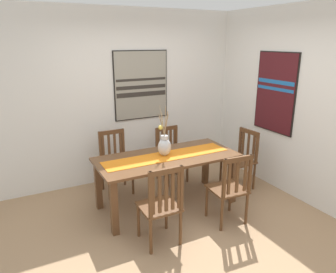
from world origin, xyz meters
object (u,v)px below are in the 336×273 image
Objects in this scene: chair_0 at (241,159)px; painting_on_side_wall at (276,93)px; dining_table at (167,163)px; chair_1 at (161,204)px; chair_2 at (115,161)px; chair_3 at (230,188)px; chair_4 at (170,152)px; painting_on_back_wall at (141,85)px; centerpiece_vase at (164,145)px.

chair_0 is 0.77× the size of painting_on_side_wall.
chair_1 is at bearing -121.07° from dining_table.
chair_2 is 1.80m from chair_3.
chair_0 is 1.92m from chair_2.
chair_1 is 0.94m from chair_3.
chair_0 reaches higher than chair_4.
chair_4 is at bearing -54.90° from painting_on_back_wall.
chair_0 is (1.30, -0.05, -0.40)m from centerpiece_vase.
chair_2 is (-0.47, 0.72, -0.39)m from centerpiece_vase.
dining_table is 0.91m from chair_2.
centerpiece_vase reaches higher than chair_3.
painting_on_side_wall is at bearing 16.47° from chair_1.
painting_on_back_wall reaches higher than chair_3.
painting_on_side_wall is at bearing -38.08° from painting_on_back_wall.
chair_3 is (0.50, -0.79, -0.40)m from centerpiece_vase.
chair_0 is at bearing 169.29° from painting_on_side_wall.
chair_3 is 1.49m from chair_4.
chair_2 is 2.61m from painting_on_side_wall.
chair_0 is at bearing -23.54° from chair_2.
chair_0 is 1.96m from painting_on_back_wall.
painting_on_side_wall reaches higher than chair_0.
centerpiece_vase is at bearing 116.18° from dining_table.
chair_0 is at bearing -2.15° from centerpiece_vase.
chair_3 reaches higher than dining_table.
centerpiece_vase is at bearing 177.85° from chair_0.
centerpiece_vase is 0.65× the size of painting_on_back_wall.
chair_1 reaches higher than dining_table.
dining_table is 2.08× the size of chair_0.
chair_1 is (-0.44, -0.80, -0.37)m from centerpiece_vase.
chair_1 is at bearing -107.05° from painting_on_back_wall.
chair_3 is (0.94, 0.01, -0.02)m from chair_1.
painting_on_back_wall reaches higher than painting_on_side_wall.
centerpiece_vase is 1.89m from painting_on_side_wall.
chair_1 is 1.52m from chair_2.
painting_on_back_wall reaches higher than chair_1.
painting_on_back_wall is at bearing 83.43° from dining_table.
chair_2 is (-1.76, 0.77, 0.01)m from chair_0.
dining_table is 1.96× the size of chair_1.
painting_on_back_wall reaches higher than chair_0.
dining_table is at bearing 179.58° from chair_0.
chair_1 is 0.81× the size of painting_on_side_wall.
chair_0 is at bearing 23.45° from chair_1.
chair_3 is (-0.79, -0.74, 0.01)m from chair_0.
chair_4 is 1.86m from painting_on_side_wall.
painting_on_side_wall reaches higher than chair_2.
chair_1 is 2.52m from painting_on_side_wall.
chair_3 is 1.07× the size of chair_4.
chair_2 is at bearing 122.98° from centerpiece_vase.
painting_on_back_wall is at bearing 100.20° from chair_3.
dining_table is 2.69× the size of centerpiece_vase.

